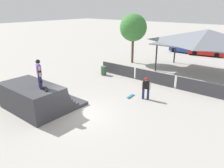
{
  "coord_description": "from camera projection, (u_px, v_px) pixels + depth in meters",
  "views": [
    {
      "loc": [
        9.37,
        -8.06,
        6.36
      ],
      "look_at": [
        -0.19,
        3.67,
        0.94
      ],
      "focal_mm": 35.0,
      "sensor_mm": 36.0,
      "label": 1
    }
  ],
  "objects": [
    {
      "name": "parked_car_red",
      "position": [
        206.0,
        51.0,
        29.54
      ],
      "size": [
        4.72,
        2.46,
        1.27
      ],
      "rotation": [
        0.0,
        0.0,
        0.18
      ],
      "color": "red",
      "rests_on": "ground"
    },
    {
      "name": "trash_bin",
      "position": [
        104.0,
        71.0,
        21.21
      ],
      "size": [
        0.52,
        0.52,
        0.85
      ],
      "primitive_type": "cylinder",
      "color": "#385B3D",
      "rests_on": "ground"
    },
    {
      "name": "ground_plane",
      "position": [
        77.0,
        114.0,
        13.6
      ],
      "size": [
        160.0,
        160.0,
        0.0
      ],
      "primitive_type": "plane",
      "color": "#ADA8A0"
    },
    {
      "name": "pavilion_shelter",
      "position": [
        207.0,
        38.0,
        20.76
      ],
      "size": [
        9.53,
        5.34,
        4.31
      ],
      "color": "#2D2D33",
      "rests_on": "ground"
    },
    {
      "name": "barrier_fence",
      "position": [
        154.0,
        77.0,
        18.9
      ],
      "size": [
        11.61,
        0.12,
        1.05
      ],
      "color": "#3D3D42",
      "rests_on": "ground"
    },
    {
      "name": "parked_car_blue",
      "position": [
        184.0,
        48.0,
        31.44
      ],
      "size": [
        4.09,
        1.82,
        1.27
      ],
      "rotation": [
        0.0,
        0.0,
        -0.01
      ],
      "color": "navy",
      "rests_on": "ground"
    },
    {
      "name": "skater_on_deck",
      "position": [
        39.0,
        72.0,
        12.8
      ],
      "size": [
        0.74,
        0.46,
        1.75
      ],
      "rotation": [
        0.0,
        0.0,
        -0.43
      ],
      "color": "#1E2347",
      "rests_on": "quarter_pipe_ramp"
    },
    {
      "name": "skateboard_on_ground",
      "position": [
        130.0,
        96.0,
        16.17
      ],
      "size": [
        0.28,
        0.87,
        0.09
      ],
      "rotation": [
        0.0,
        0.0,
        4.81
      ],
      "color": "blue",
      "rests_on": "ground"
    },
    {
      "name": "bystander_walking",
      "position": [
        146.0,
        86.0,
        15.5
      ],
      "size": [
        0.64,
        0.35,
        1.65
      ],
      "rotation": [
        0.0,
        0.0,
        3.5
      ],
      "color": "#1E2347",
      "rests_on": "ground"
    },
    {
      "name": "skateboard_on_deck",
      "position": [
        46.0,
        89.0,
        12.81
      ],
      "size": [
        0.78,
        0.5,
        0.09
      ],
      "rotation": [
        0.0,
        0.0,
        -0.43
      ],
      "color": "red",
      "rests_on": "quarter_pipe_ramp"
    },
    {
      "name": "tree_beside_pavilion",
      "position": [
        133.0,
        28.0,
        24.65
      ],
      "size": [
        3.07,
        3.07,
        5.6
      ],
      "color": "brown",
      "rests_on": "ground"
    },
    {
      "name": "quarter_pipe_ramp",
      "position": [
        36.0,
        98.0,
        14.1
      ],
      "size": [
        4.29,
        4.01,
        1.71
      ],
      "color": "#38383D",
      "rests_on": "ground"
    }
  ]
}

